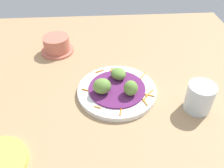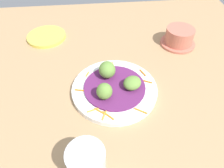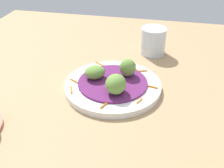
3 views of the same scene
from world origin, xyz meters
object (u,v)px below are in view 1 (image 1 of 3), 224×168
main_plate (117,91)px  guac_scoop_center (131,88)px  water_glass (199,97)px  guac_scoop_left (102,86)px  terracotta_bowl (57,45)px  guac_scoop_right (118,74)px

main_plate → guac_scoop_center: guac_scoop_center is taller
main_plate → water_glass: water_glass is taller
guac_scoop_left → terracotta_bowl: bearing=-58.9°
guac_scoop_center → water_glass: (-18.59, 4.90, -0.26)cm
water_glass → main_plate: bearing=-19.7°
terracotta_bowl → guac_scoop_left: bearing=121.1°
terracotta_bowl → guac_scoop_center: bearing=130.8°
guac_scoop_left → guac_scoop_center: same height
guac_scoop_right → guac_scoop_center: bearing=110.2°
guac_scoop_left → terracotta_bowl: (16.20, -26.82, -1.48)cm
water_glass → guac_scoop_center: bearing=-14.8°
water_glass → terracotta_bowl: bearing=-37.6°
guac_scoop_right → water_glass: (-21.46, 12.72, 0.40)cm
guac_scoop_left → terracotta_bowl: size_ratio=0.44×
main_plate → terracotta_bowl: terracotta_bowl is taller
guac_scoop_center → terracotta_bowl: bearing=-49.2°
terracotta_bowl → water_glass: water_glass is taller
guac_scoop_center → guac_scoop_right: size_ratio=0.89×
guac_scoop_center → guac_scoop_left: bearing=-9.8°
terracotta_bowl → water_glass: (-43.00, 33.14, 1.21)cm
guac_scoop_left → guac_scoop_right: (-5.34, -6.40, -0.67)cm
main_plate → guac_scoop_right: 5.65cm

